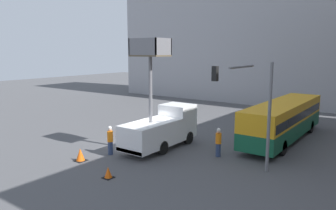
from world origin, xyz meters
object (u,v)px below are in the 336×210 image
(traffic_light_pole, at_px, (249,97))
(traffic_cone_mid_road, at_px, (80,155))
(traffic_cone_near_truck, at_px, (108,173))
(city_bus, at_px, (284,118))
(road_worker_directing, at_px, (218,142))
(road_worker_near_truck, at_px, (110,140))
(utility_truck, at_px, (161,126))

(traffic_light_pole, relative_size, traffic_cone_mid_road, 7.76)
(traffic_light_pole, relative_size, traffic_cone_near_truck, 9.97)
(city_bus, relative_size, road_worker_directing, 6.32)
(road_worker_near_truck, height_order, road_worker_directing, road_worker_near_truck)
(city_bus, xyz_separation_m, traffic_cone_near_truck, (-5.19, -13.18, -1.46))
(traffic_cone_near_truck, distance_m, traffic_cone_mid_road, 3.56)
(city_bus, bearing_deg, traffic_cone_mid_road, 142.72)
(city_bus, height_order, traffic_light_pole, traffic_light_pole)
(utility_truck, xyz_separation_m, traffic_cone_mid_road, (-2.39, -5.17, -1.20))
(utility_truck, distance_m, city_bus, 9.45)
(city_bus, height_order, traffic_cone_mid_road, city_bus)
(traffic_light_pole, height_order, traffic_cone_near_truck, traffic_light_pole)
(utility_truck, xyz_separation_m, road_worker_near_truck, (-1.80, -3.17, -0.60))
(city_bus, height_order, road_worker_directing, city_bus)
(traffic_light_pole, height_order, traffic_cone_mid_road, traffic_light_pole)
(traffic_cone_near_truck, bearing_deg, road_worker_near_truck, 134.44)
(utility_truck, height_order, road_worker_near_truck, utility_truck)
(traffic_cone_near_truck, height_order, traffic_cone_mid_road, traffic_cone_mid_road)
(road_worker_near_truck, relative_size, road_worker_directing, 1.02)
(road_worker_directing, xyz_separation_m, traffic_cone_mid_road, (-6.49, -5.83, -0.57))
(traffic_cone_mid_road, bearing_deg, traffic_cone_near_truck, -14.94)
(utility_truck, relative_size, traffic_light_pole, 1.23)
(utility_truck, relative_size, road_worker_near_truck, 3.92)
(city_bus, xyz_separation_m, traffic_cone_mid_road, (-8.63, -12.27, -1.37))
(traffic_cone_mid_road, bearing_deg, road_worker_near_truck, 73.80)
(road_worker_near_truck, bearing_deg, city_bus, 71.77)
(traffic_light_pole, distance_m, traffic_cone_mid_road, 10.79)
(city_bus, relative_size, traffic_cone_near_truck, 19.33)
(city_bus, xyz_separation_m, traffic_light_pole, (0.10, -7.19, 2.42))
(utility_truck, distance_m, road_worker_near_truck, 3.70)
(traffic_cone_near_truck, bearing_deg, city_bus, 68.50)
(road_worker_directing, height_order, traffic_cone_near_truck, road_worker_directing)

